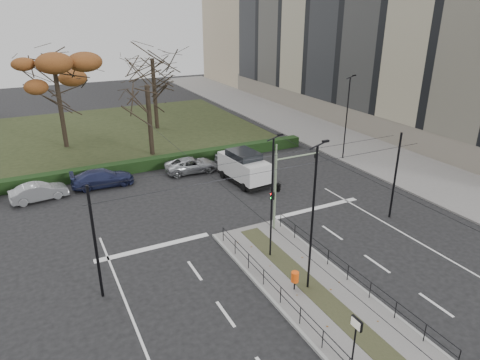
# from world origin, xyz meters

# --- Properties ---
(ground) EXTENTS (140.00, 140.00, 0.00)m
(ground) POSITION_xyz_m (0.00, 0.00, 0.00)
(ground) COLOR black
(ground) RESTS_ON ground
(median_island) EXTENTS (4.40, 15.00, 0.14)m
(median_island) POSITION_xyz_m (0.00, -2.50, 0.07)
(median_island) COLOR #625F5E
(median_island) RESTS_ON ground
(sidewalk_east) EXTENTS (8.00, 90.00, 0.14)m
(sidewalk_east) POSITION_xyz_m (18.00, 22.00, 0.07)
(sidewalk_east) COLOR #625F5E
(sidewalk_east) RESTS_ON ground
(park) EXTENTS (38.00, 26.00, 0.10)m
(park) POSITION_xyz_m (-6.00, 32.00, 0.05)
(park) COLOR black
(park) RESTS_ON ground
(hedge) EXTENTS (38.00, 1.00, 1.00)m
(hedge) POSITION_xyz_m (-6.00, 18.60, 0.50)
(hedge) COLOR black
(hedge) RESTS_ON ground
(apartment_block) EXTENTS (13.09, 52.10, 21.64)m
(apartment_block) POSITION_xyz_m (27.97, 23.97, 10.39)
(apartment_block) COLOR tan
(apartment_block) RESTS_ON ground
(median_railing) EXTENTS (4.14, 13.24, 0.92)m
(median_railing) POSITION_xyz_m (0.00, -2.60, 0.98)
(median_railing) COLOR black
(median_railing) RESTS_ON median_island
(catenary) EXTENTS (20.00, 34.00, 6.00)m
(catenary) POSITION_xyz_m (0.00, 1.62, 3.42)
(catenary) COLOR black
(catenary) RESTS_ON ground
(traffic_light) EXTENTS (3.46, 1.97, 5.09)m
(traffic_light) POSITION_xyz_m (1.80, 3.93, 3.10)
(traffic_light) COLOR gray
(traffic_light) RESTS_ON median_island
(litter_bin) EXTENTS (0.39, 0.39, 1.01)m
(litter_bin) POSITION_xyz_m (-0.86, -2.01, 0.86)
(litter_bin) COLOR black
(litter_bin) RESTS_ON median_island
(info_panel) EXTENTS (0.13, 0.58, 2.22)m
(info_panel) POSITION_xyz_m (-1.51, -7.13, 1.88)
(info_panel) COLOR black
(info_panel) RESTS_ON median_island
(streetlamp_median_near) EXTENTS (0.65, 0.13, 7.75)m
(streetlamp_median_near) POSITION_xyz_m (-0.14, -2.17, 4.08)
(streetlamp_median_near) COLOR black
(streetlamp_median_near) RESTS_ON median_island
(streetlamp_median_far) EXTENTS (0.60, 0.12, 7.18)m
(streetlamp_median_far) POSITION_xyz_m (-0.30, 1.31, 3.79)
(streetlamp_median_far) COLOR black
(streetlamp_median_far) RESTS_ON median_island
(streetlamp_sidewalk) EXTENTS (0.64, 0.13, 7.70)m
(streetlamp_sidewalk) POSITION_xyz_m (14.52, 12.93, 4.05)
(streetlamp_sidewalk) COLOR black
(streetlamp_sidewalk) RESTS_ON sidewalk_east
(parked_car_second) EXTENTS (4.17, 1.87, 1.33)m
(parked_car_second) POSITION_xyz_m (-11.66, 15.87, 0.66)
(parked_car_second) COLOR #989B9F
(parked_car_second) RESTS_ON ground
(parked_car_third) EXTENTS (4.90, 2.16, 1.40)m
(parked_car_third) POSITION_xyz_m (-6.93, 16.48, 0.70)
(parked_car_third) COLOR #20264C
(parked_car_third) RESTS_ON ground
(parked_car_fourth) EXTENTS (4.72, 2.38, 1.28)m
(parked_car_fourth) POSITION_xyz_m (0.57, 16.27, 0.64)
(parked_car_fourth) COLOR #989B9F
(parked_car_fourth) RESTS_ON ground
(white_van) EXTENTS (2.67, 5.25, 2.64)m
(white_van) POSITION_xyz_m (3.57, 12.18, 1.37)
(white_van) COLOR silver
(white_van) RESTS_ON ground
(rust_tree) EXTENTS (9.62, 9.62, 10.82)m
(rust_tree) POSITION_xyz_m (-8.41, 28.64, 8.32)
(rust_tree) COLOR black
(rust_tree) RESTS_ON park
(bare_tree_center) EXTENTS (7.31, 7.31, 10.60)m
(bare_tree_center) POSITION_xyz_m (2.01, 31.52, 7.49)
(bare_tree_center) COLOR black
(bare_tree_center) RESTS_ON park
(bare_tree_near) EXTENTS (5.72, 5.72, 8.84)m
(bare_tree_near) POSITION_xyz_m (-1.21, 22.36, 6.25)
(bare_tree_near) COLOR black
(bare_tree_near) RESTS_ON park
(parked_car_fifth) EXTENTS (3.92, 1.71, 1.32)m
(parked_car_fifth) POSITION_xyz_m (5.11, 16.84, 0.66)
(parked_car_fifth) COLOR #989B9F
(parked_car_fifth) RESTS_ON ground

